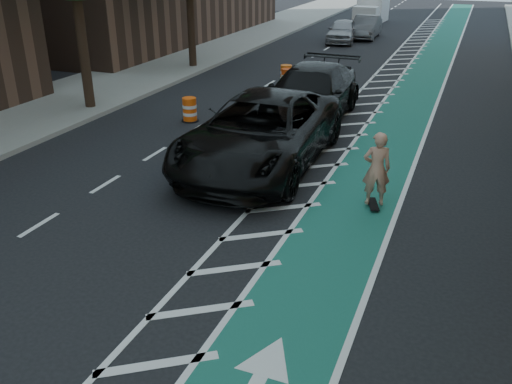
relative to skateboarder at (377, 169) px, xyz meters
The scene contains 15 objects.
ground 5.10m from the skateboarder, 133.36° to the right, with size 120.00×120.00×0.00m, color black.
bike_lane 6.45m from the skateboarder, 93.91° to the left, with size 2.00×90.00×0.01m, color #1A5B45.
buffer_strip 6.72m from the skateboarder, 106.92° to the left, with size 1.40×90.00×0.01m, color silver.
sidewalk_left 14.44m from the skateboarder, 153.81° to the left, with size 5.00×90.00×0.15m, color gray.
curb_left 12.30m from the skateboarder, 148.75° to the left, with size 0.12×90.00×0.16m, color gray.
skateboard 0.89m from the skateboarder, 63.43° to the left, with size 0.41×0.72×0.09m.
skateboarder is the anchor object (origin of this frame).
suv_near 3.77m from the skateboarder, 155.60° to the left, with size 3.19×6.92×1.92m, color black.
suv_far 7.03m from the skateboarder, 119.27° to the left, with size 2.57×6.31×1.83m, color black.
car_silver 23.95m from the skateboarder, 105.44° to the left, with size 1.66×4.14×1.41m, color #A1A0A6.
car_grey 25.84m from the skateboarder, 101.95° to the left, with size 1.50×4.30×1.42m, color #55565A.
box_truck 34.22m from the skateboarder, 101.15° to the left, with size 2.14×4.40×1.79m.
barrel_a 8.52m from the skateboarder, 148.35° to the left, with size 0.61×0.61×0.83m.
barrel_b 11.85m from the skateboarder, 118.86° to the left, with size 0.59×0.59×0.81m.
barrel_c 12.38m from the skateboarder, 118.56° to the left, with size 0.63×0.63×0.86m.
Camera 1 is at (5.15, -7.97, 5.60)m, focal length 38.00 mm.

